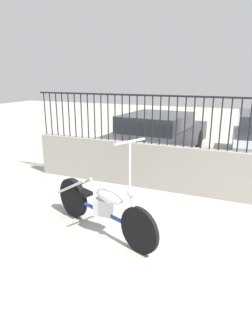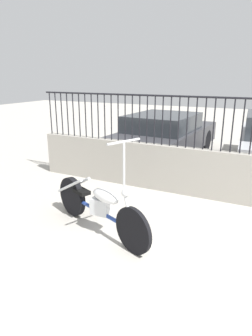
{
  "view_description": "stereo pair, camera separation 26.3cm",
  "coord_description": "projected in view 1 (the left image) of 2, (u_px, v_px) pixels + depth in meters",
  "views": [
    {
      "loc": [
        -0.3,
        -2.67,
        2.25
      ],
      "look_at": [
        -2.3,
        1.91,
        0.7
      ],
      "focal_mm": 32.0,
      "sensor_mm": 36.0,
      "label": 1
    },
    {
      "loc": [
        -0.06,
        -2.56,
        2.25
      ],
      "look_at": [
        -2.3,
        1.91,
        0.7
      ],
      "focal_mm": 32.0,
      "sensor_mm": 36.0,
      "label": 2
    }
  ],
  "objects": [
    {
      "name": "motorcycle_blue",
      "position": [
        98.0,
        204.0,
        4.45
      ],
      "size": [
        2.04,
        0.97,
        1.49
      ],
      "rotation": [
        0.0,
        0.0,
        -0.39
      ],
      "color": "black",
      "rests_on": "ground_plane"
    },
    {
      "name": "car_dark_grey",
      "position": [
        158.0,
        135.0,
        8.52
      ],
      "size": [
        2.06,
        4.31,
        1.24
      ],
      "rotation": [
        0.0,
        0.0,
        1.51
      ],
      "color": "black",
      "rests_on": "ground_plane"
    }
  ]
}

